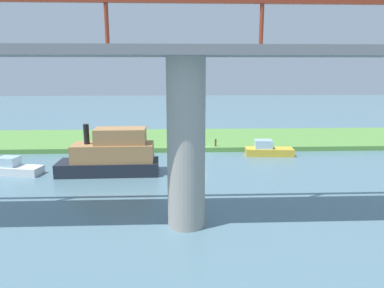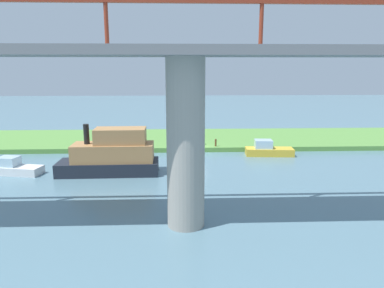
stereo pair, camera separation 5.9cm
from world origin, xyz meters
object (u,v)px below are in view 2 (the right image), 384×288
Objects in this scene: houseboat_blue at (111,155)px; pontoon_yellow at (14,168)px; person_on_bank at (201,139)px; motorboat_white at (268,150)px; bridge_pylon at (186,145)px; mooring_post at (216,143)px.

houseboat_blue reaches higher than pontoon_yellow.
person_on_bank is at bearing -132.17° from houseboat_blue.
houseboat_blue is 1.70× the size of motorboat_white.
person_on_bank is 12.21m from houseboat_blue.
houseboat_blue is at bearing 21.60° from motorboat_white.
bridge_pylon reaches higher than motorboat_white.
pontoon_yellow is 0.94× the size of motorboat_white.
person_on_bank reaches higher than mooring_post.
bridge_pylon is at bearing 143.51° from pontoon_yellow.
bridge_pylon is at bearing 120.23° from houseboat_blue.
pontoon_yellow is (14.41, -10.66, -4.22)m from bridge_pylon.
motorboat_white is (-8.88, -16.35, -4.17)m from bridge_pylon.
bridge_pylon reaches higher than mooring_post.
bridge_pylon is at bearing 78.79° from mooring_post.
bridge_pylon is 18.42m from pontoon_yellow.
motorboat_white is at bearing -118.50° from bridge_pylon.
houseboat_blue reaches higher than motorboat_white.
mooring_post is at bearing -23.82° from motorboat_white.
person_on_bank is 1.81m from mooring_post.
person_on_bank reaches higher than pontoon_yellow.
person_on_bank is 7.48m from motorboat_white.
houseboat_blue is 16.12m from motorboat_white.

